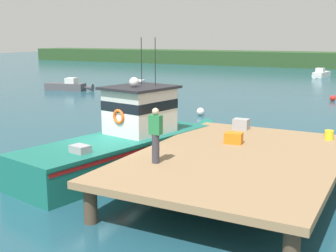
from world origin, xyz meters
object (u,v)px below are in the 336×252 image
Objects in this scene: crate_stack_near_edge at (241,124)px; mooring_buoy_spare_mooring at (200,112)px; mooring_buoy_inshore at (333,98)px; mooring_buoy_outer at (174,95)px; crate_single_by_cleat at (234,138)px; moored_boat_near_channel at (142,90)px; moored_boat_far_right at (321,74)px; main_fishing_boat at (129,141)px; bait_bucket at (329,135)px; deckhand_by_the_boat at (156,134)px; moored_boat_off_the_point at (68,86)px.

mooring_buoy_spare_mooring is (-5.41, 8.28, -1.17)m from crate_stack_near_edge.
mooring_buoy_inshore is 1.25× the size of mooring_buoy_outer.
mooring_buoy_inshore reaches higher than mooring_buoy_outer.
crate_single_by_cleat is 22.56m from moored_boat_near_channel.
mooring_buoy_inshore is 0.91× the size of mooring_buoy_spare_mooring.
crate_single_by_cleat is 0.12× the size of moored_boat_near_channel.
crate_stack_near_edge reaches higher than moored_boat_far_right.
moored_boat_near_channel is at bearing 120.07° from main_fishing_boat.
crate_single_by_cleat is at bearing -50.51° from moored_boat_near_channel.
crate_stack_near_edge reaches higher than moored_boat_near_channel.
moored_boat_near_channel is 10.35× the size of mooring_buoy_spare_mooring.
bait_bucket reaches higher than mooring_buoy_inshore.
main_fishing_boat is at bearing -59.93° from moored_boat_near_channel.
crate_stack_near_edge is 18.47m from mooring_buoy_outer.
mooring_buoy_outer is at bearing -107.13° from moored_boat_far_right.
mooring_buoy_spare_mooring is (-8.79, 8.54, -1.13)m from bait_bucket.
moored_boat_far_right reaches higher than mooring_buoy_outer.
crate_single_by_cleat is 1.35× the size of mooring_buoy_inshore.
deckhand_by_the_boat is 3.67× the size of mooring_buoy_inshore.
crate_stack_near_edge is at bearing -54.38° from mooring_buoy_outer.
main_fishing_boat is 20.45× the size of mooring_buoy_spare_mooring.
mooring_buoy_spare_mooring is at bearing -51.51° from mooring_buoy_outer.
crate_stack_near_edge is at bearing -47.39° from moored_boat_near_channel.
crate_stack_near_edge is 0.37× the size of deckhand_by_the_boat.
bait_bucket reaches higher than mooring_buoy_spare_mooring.
mooring_buoy_outer is at bearing 115.94° from deckhand_by_the_boat.
mooring_buoy_inshore is (22.35, 4.29, -0.18)m from moored_boat_off_the_point.
moored_boat_far_right reaches higher than mooring_buoy_spare_mooring.
bait_bucket is at bearing 23.24° from main_fishing_boat.
moored_boat_off_the_point reaches higher than mooring_buoy_spare_mooring.
deckhand_by_the_boat is 0.36× the size of moored_boat_far_right.
crate_stack_near_edge is 20.39m from moored_boat_near_channel.
main_fishing_boat is 25.30m from moored_boat_off_the_point.
deckhand_by_the_boat is 24.62m from moored_boat_near_channel.
mooring_buoy_spare_mooring is (-4.76, 14.04, -1.82)m from deckhand_by_the_boat.
bait_bucket is 20.81m from mooring_buoy_outer.
moored_boat_near_channel reaches higher than moored_boat_off_the_point.
crate_single_by_cleat is 1.76× the size of bait_bucket.
mooring_buoy_spare_mooring is (-5.95, 10.69, -1.14)m from crate_single_by_cleat.
moored_boat_near_channel is at bearing 3.21° from moored_boat_off_the_point.
moored_boat_near_channel is at bearing 129.49° from crate_single_by_cleat.
mooring_buoy_inshore is 12.35m from mooring_buoy_spare_mooring.
crate_single_by_cleat is (0.54, -2.41, -0.02)m from crate_stack_near_edge.
mooring_buoy_inshore is (14.77, 3.86, -0.21)m from moored_boat_near_channel.
main_fishing_boat reaches higher than moored_boat_near_channel.
mooring_buoy_spare_mooring is at bearing 119.11° from crate_single_by_cleat.
crate_single_by_cleat is (3.84, 0.72, 0.38)m from main_fishing_boat.
main_fishing_boat is 2.19× the size of moored_boat_far_right.
main_fishing_boat reaches higher than moored_boat_far_right.
mooring_buoy_outer is (-10.09, 20.74, -1.88)m from deckhand_by_the_boat.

